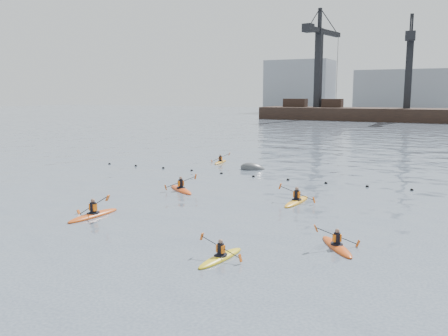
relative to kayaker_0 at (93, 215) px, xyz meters
The scene contains 11 objects.
ground 8.50m from the kayaker_0, 55.13° to the right, with size 400.00×400.00×0.00m, color #3E4A5A.
float_line 16.16m from the kayaker_0, 74.34° to the left, with size 33.24×0.73×0.24m.
barge_pier 103.14m from the kayaker_0, 87.42° to the left, with size 72.00×19.30×29.50m.
skyline 143.77m from the kayaker_0, 87.17° to the left, with size 141.00×28.00×22.00m.
kayaker_0 is the anchor object (origin of this frame).
kayaker_1 9.77m from the kayaker_0, 16.77° to the right, with size 2.03×3.02×1.06m.
kayaker_2 8.21m from the kayaker_0, 86.46° to the left, with size 3.22×2.64×1.21m.
kayaker_3 12.17m from the kayaker_0, 43.14° to the left, with size 2.40×3.54×1.24m.
kayaker_4 13.26m from the kayaker_0, ahead, with size 2.29×2.85×1.20m.
kayaker_5 21.60m from the kayaker_0, 98.60° to the left, with size 2.00×2.92×1.14m.
mooring_buoy 19.04m from the kayaker_0, 86.16° to the left, with size 2.28×1.35×1.14m, color #424447.
Camera 1 is at (13.05, -12.29, 6.70)m, focal length 38.00 mm.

